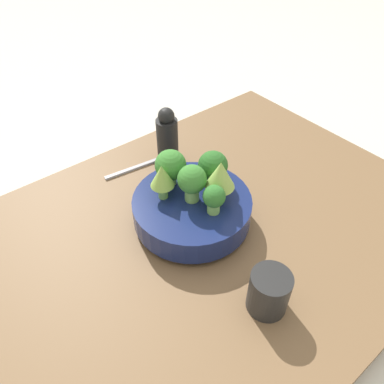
{
  "coord_description": "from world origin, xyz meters",
  "views": [
    {
      "loc": [
        0.33,
        0.4,
        0.64
      ],
      "look_at": [
        -0.02,
        -0.04,
        0.13
      ],
      "focal_mm": 35.0,
      "sensor_mm": 36.0,
      "label": 1
    }
  ],
  "objects_px": {
    "fork": "(138,167)",
    "bowl": "(192,209)",
    "pepper_mill": "(167,138)",
    "cup": "(270,291)"
  },
  "relations": [
    {
      "from": "fork",
      "to": "bowl",
      "type": "bearing_deg",
      "value": 87.44
    },
    {
      "from": "bowl",
      "to": "pepper_mill",
      "type": "xyz_separation_m",
      "value": [
        -0.09,
        -0.21,
        0.03
      ]
    },
    {
      "from": "fork",
      "to": "cup",
      "type": "bearing_deg",
      "value": 86.0
    },
    {
      "from": "pepper_mill",
      "to": "fork",
      "type": "height_order",
      "value": "pepper_mill"
    },
    {
      "from": "bowl",
      "to": "fork",
      "type": "distance_m",
      "value": 0.24
    },
    {
      "from": "cup",
      "to": "pepper_mill",
      "type": "bearing_deg",
      "value": -103.75
    },
    {
      "from": "cup",
      "to": "pepper_mill",
      "type": "xyz_separation_m",
      "value": [
        -0.11,
        -0.45,
        0.03
      ]
    },
    {
      "from": "cup",
      "to": "fork",
      "type": "relative_size",
      "value": 0.47
    },
    {
      "from": "bowl",
      "to": "fork",
      "type": "height_order",
      "value": "bowl"
    },
    {
      "from": "cup",
      "to": "fork",
      "type": "distance_m",
      "value": 0.48
    }
  ]
}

